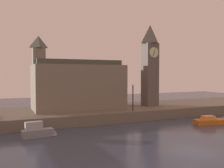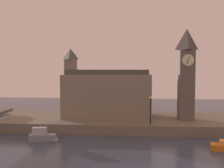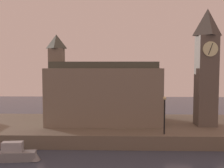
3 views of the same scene
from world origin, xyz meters
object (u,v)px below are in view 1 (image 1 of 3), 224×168
Objects in this scene: parliament_hall at (77,85)px; boat_patrol_orange at (214,121)px; streetlamp at (133,94)px; boat_cruiser_grey at (39,131)px; clock_tower at (150,64)px.

boat_patrol_orange is (16.44, -12.16, -4.87)m from parliament_hall.
streetlamp is 14.92m from boat_cruiser_grey.
boat_cruiser_grey is 23.64m from boat_patrol_orange.
clock_tower is at bearing 109.86° from boat_patrol_orange.
boat_patrol_orange is (3.85, -10.66, -8.31)m from clock_tower.
streetlamp reaches higher than boat_patrol_orange.
boat_cruiser_grey is at bearing -125.96° from parliament_hall.
parliament_hall is 12.91m from boat_cruiser_grey.
clock_tower is 2.45× the size of boat_patrol_orange.
clock_tower reaches higher than streetlamp.
clock_tower is 8.55m from streetlamp.
parliament_hall is at bearing 143.51° from boat_patrol_orange.
parliament_hall is 3.50× the size of streetlamp.
streetlamp is at bearing 146.21° from boat_patrol_orange.
streetlamp is (-5.68, -4.29, -4.74)m from clock_tower.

